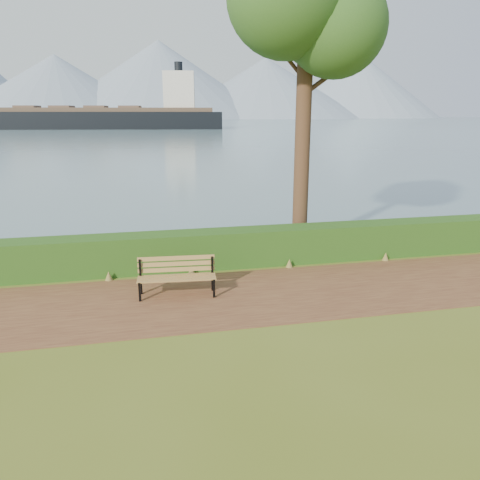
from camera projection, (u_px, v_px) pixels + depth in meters
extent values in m
plane|color=#535F1B|center=(250.00, 300.00, 10.60)|extent=(140.00, 140.00, 0.00)
cube|color=#52291C|center=(247.00, 295.00, 10.88)|extent=(40.00, 3.40, 0.01)
cube|color=#1B3E11|center=(228.00, 248.00, 12.92)|extent=(32.00, 0.85, 1.00)
cube|color=#445C6D|center=(139.00, 121.00, 255.68)|extent=(700.00, 510.00, 0.00)
cone|color=slate|center=(57.00, 87.00, 364.24)|extent=(160.00, 160.00, 48.00)
cone|color=slate|center=(159.00, 80.00, 388.38)|extent=(190.00, 190.00, 62.00)
cone|color=slate|center=(265.00, 88.00, 403.85)|extent=(170.00, 170.00, 50.00)
cone|color=slate|center=(357.00, 85.00, 430.84)|extent=(150.00, 150.00, 58.00)
cone|color=slate|center=(124.00, 97.00, 409.28)|extent=(120.00, 120.00, 35.00)
cone|color=slate|center=(299.00, 96.00, 437.00)|extent=(130.00, 130.00, 40.00)
cube|color=black|center=(140.00, 292.00, 10.48)|extent=(0.05, 0.06, 0.45)
cube|color=black|center=(141.00, 277.00, 10.85)|extent=(0.05, 0.06, 0.85)
cube|color=black|center=(140.00, 281.00, 10.64)|extent=(0.09, 0.52, 0.05)
cube|color=black|center=(214.00, 289.00, 10.70)|extent=(0.05, 0.06, 0.45)
cube|color=black|center=(212.00, 274.00, 11.06)|extent=(0.05, 0.06, 0.85)
cube|color=black|center=(213.00, 277.00, 10.86)|extent=(0.09, 0.52, 0.05)
cube|color=olive|center=(177.00, 281.00, 10.56)|extent=(1.79, 0.23, 0.03)
cube|color=olive|center=(177.00, 279.00, 10.68)|extent=(1.79, 0.23, 0.03)
cube|color=olive|center=(177.00, 277.00, 10.80)|extent=(1.79, 0.23, 0.03)
cube|color=olive|center=(177.00, 275.00, 10.92)|extent=(1.79, 0.23, 0.03)
cube|color=olive|center=(177.00, 269.00, 10.95)|extent=(1.79, 0.19, 0.10)
cube|color=olive|center=(176.00, 264.00, 10.91)|extent=(1.79, 0.19, 0.10)
cube|color=olive|center=(176.00, 258.00, 10.87)|extent=(1.79, 0.19, 0.10)
cylinder|color=#3B2618|center=(303.00, 114.00, 13.50)|extent=(0.45, 0.45, 8.16)
sphere|color=#234D19|center=(325.00, 18.00, 13.62)|extent=(2.95, 2.95, 2.95)
sphere|color=#234D19|center=(336.00, 26.00, 12.46)|extent=(2.72, 2.72, 2.72)
cylinder|color=#3B2618|center=(321.00, 81.00, 13.37)|extent=(1.19, 0.14, 0.89)
cylinder|color=#3B2618|center=(289.00, 60.00, 13.13)|extent=(0.92, 0.43, 0.82)
cube|color=black|center=(106.00, 124.00, 124.99)|extent=(62.93, 18.67, 6.22)
cube|color=#4B3A2D|center=(105.00, 110.00, 124.04)|extent=(57.87, 16.98, 1.07)
cube|color=silver|center=(179.00, 91.00, 124.14)|extent=(8.97, 8.41, 9.77)
cylinder|color=black|center=(178.00, 68.00, 122.63)|extent=(2.13, 2.13, 3.11)
cube|color=brown|center=(27.00, 107.00, 122.50)|extent=(6.12, 6.57, 0.71)
cube|color=brown|center=(62.00, 107.00, 123.10)|extent=(6.12, 6.57, 0.71)
cube|color=brown|center=(96.00, 107.00, 123.71)|extent=(6.12, 6.57, 0.71)
cube|color=brown|center=(130.00, 107.00, 124.31)|extent=(6.12, 6.57, 0.71)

